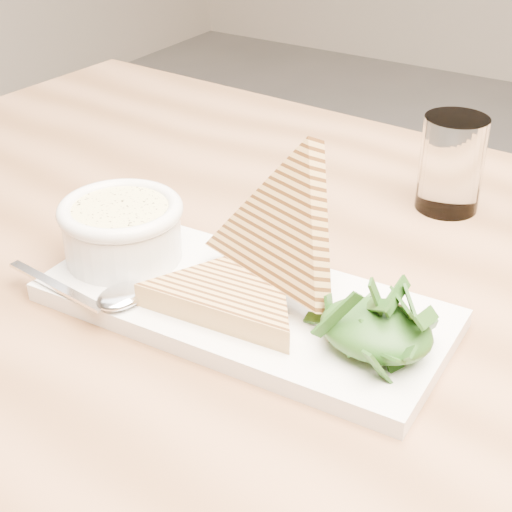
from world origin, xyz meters
The scene contains 13 objects.
table_top centered at (-0.20, -0.12, 0.74)m, with size 1.34×0.89×0.04m, color #966643.
table_leg_bl centered at (-0.81, 0.28, 0.36)m, with size 0.06×0.06×0.72m, color #966643.
platter centered at (-0.21, -0.17, 0.77)m, with size 0.37×0.17×0.02m, color white.
soup_bowl centered at (-0.35, -0.17, 0.80)m, with size 0.11×0.11×0.04m, color white.
soup centered at (-0.35, -0.17, 0.83)m, with size 0.09×0.09×0.01m, color #EFE290.
bowl_rim centered at (-0.35, -0.17, 0.83)m, with size 0.12×0.12×0.01m, color white.
sandwich_flat centered at (-0.21, -0.18, 0.79)m, with size 0.17×0.17×0.02m, color tan, non-canonical shape.
sandwich_lean centered at (-0.19, -0.14, 0.83)m, with size 0.17×0.17×0.10m, color tan, non-canonical shape.
salad_base centered at (-0.08, -0.18, 0.79)m, with size 0.09×0.07×0.04m, color black.
arugula_pile centered at (-0.08, -0.18, 0.80)m, with size 0.11×0.10×0.05m, color #356420, non-canonical shape.
spoon_bowl centered at (-0.30, -0.23, 0.78)m, with size 0.04×0.05×0.01m, color silver.
spoon_handle centered at (-0.36, -0.25, 0.78)m, with size 0.12×0.01×0.00m, color silver.
glass_near centered at (-0.13, 0.13, 0.81)m, with size 0.07×0.07×0.11m, color white.
Camera 1 is at (0.11, -0.66, 1.16)m, focal length 55.00 mm.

